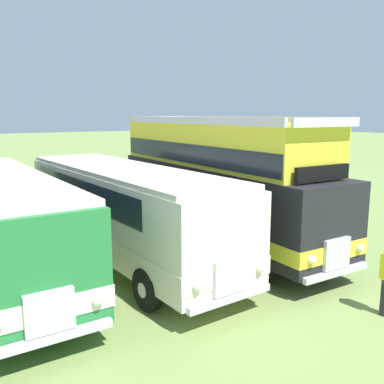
# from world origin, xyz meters

# --- Properties ---
(bus_fifth_in_row) EXTENTS (2.76, 10.41, 2.99)m
(bus_fifth_in_row) POSITION_xyz_m (5.37, 0.05, 1.75)
(bus_fifth_in_row) COLOR silver
(bus_fifth_in_row) RESTS_ON ground
(bus_sixth_in_row) EXTENTS (3.05, 10.59, 4.52)m
(bus_sixth_in_row) POSITION_xyz_m (8.96, -0.16, 2.36)
(bus_sixth_in_row) COLOR black
(bus_sixth_in_row) RESTS_ON ground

